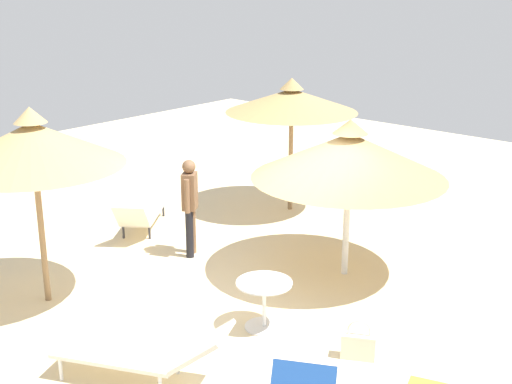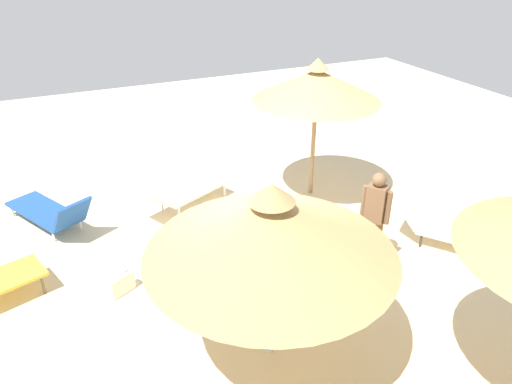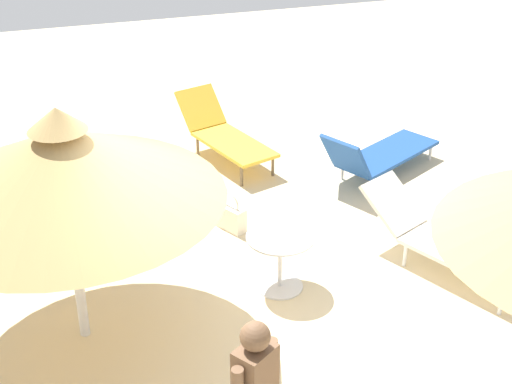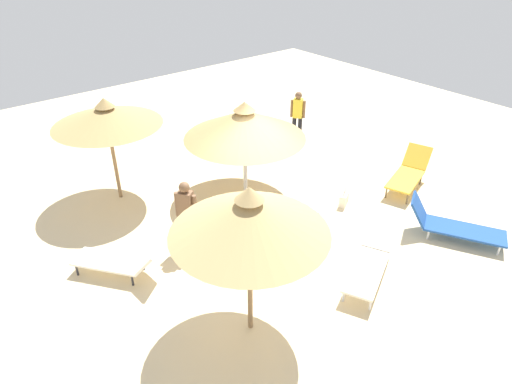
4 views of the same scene
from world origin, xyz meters
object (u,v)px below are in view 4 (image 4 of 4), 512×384
Objects in this scene: parasol_umbrella_center at (245,124)px; person_standing_far_right at (298,113)px; person_standing_back at (187,212)px; lounge_chair_far_left at (371,259)px; parasol_umbrella_edge at (106,116)px; handbag at (344,198)px; parasol_umbrella_back at (249,217)px; side_table_round at (310,211)px; lounge_chair_front at (121,261)px; lounge_chair_near_right at (409,172)px; lounge_chair_near_left at (452,225)px.

parasol_umbrella_center reaches higher than person_standing_far_right.
parasol_umbrella_center is 1.79× the size of person_standing_back.
parasol_umbrella_edge is at bearing 23.57° from lounge_chair_far_left.
person_standing_back reaches higher than person_standing_far_right.
parasol_umbrella_center is at bearing 38.03° from handbag.
side_table_round is (1.46, -2.91, -1.87)m from parasol_umbrella_back.
person_standing_back reaches higher than lounge_chair_front.
person_standing_back is at bearing 38.40° from lounge_chair_far_left.
lounge_chair_far_left is 1.30× the size of person_standing_back.
lounge_chair_front is 3.53× the size of handbag.
parasol_umbrella_back is 3.53m from lounge_chair_front.
lounge_chair_far_left is at bearing -99.00° from parasol_umbrella_back.
side_table_round is (-1.23, -4.05, 0.11)m from lounge_chair_front.
person_standing_far_right is (-0.34, -5.90, -1.29)m from parasol_umbrella_edge.
side_table_round is at bearing -63.38° from parasol_umbrella_back.
person_standing_far_right is (1.54, -3.29, -1.01)m from parasol_umbrella_center.
parasol_umbrella_center is 1.52× the size of lounge_chair_near_right.
lounge_chair_near_right is 0.92× the size of lounge_chair_near_left.
parasol_umbrella_back reaches higher than lounge_chair_far_left.
parasol_umbrella_edge is 6.74m from lounge_chair_far_left.
lounge_chair_near_right is at bearing -79.40° from parasol_umbrella_back.
lounge_chair_front is 7.58m from lounge_chair_near_right.
person_standing_back is 3.20× the size of handbag.
lounge_chair_near_left is (-3.46, -6.24, -0.02)m from lounge_chair_front.
handbag is (2.41, 0.81, -0.16)m from lounge_chair_near_left.
person_standing_far_right is (4.00, 0.27, 0.50)m from lounge_chair_near_right.
lounge_chair_far_left is at bearing 142.61° from handbag.
lounge_chair_near_left is at bearing -125.00° from person_standing_back.
person_standing_back reaches higher than side_table_round.
parasol_umbrella_edge is 6.05m from handbag.
parasol_umbrella_edge reaches higher than lounge_chair_far_left.
parasol_umbrella_edge is at bearing 47.07° from handbag.
side_table_round is (1.89, -0.20, 0.07)m from lounge_chair_far_left.
parasol_umbrella_edge reaches higher than person_standing_back.
parasol_umbrella_edge is at bearing -1.20° from parasol_umbrella_back.
parasol_umbrella_edge reaches higher than handbag.
parasol_umbrella_back is at bearing 81.00° from lounge_chair_far_left.
parasol_umbrella_back is 1.45× the size of lounge_chair_near_right.
person_standing_far_right is 0.98× the size of person_standing_back.
handbag is (-3.54, 1.73, -0.75)m from person_standing_far_right.
lounge_chair_near_right is 4.04m from person_standing_far_right.
parasol_umbrella_back is 4.56m from parasol_umbrella_center.
handbag is at bearing 77.04° from lounge_chair_near_right.
parasol_umbrella_edge is 1.45× the size of lounge_chair_front.
person_standing_back is (2.55, -0.35, -1.38)m from parasol_umbrella_back.
person_standing_far_right is 4.87m from side_table_round.
lounge_chair_front is 1.10× the size of person_standing_back.
person_standing_back is (3.33, 4.75, 0.62)m from lounge_chair_near_left.
person_standing_far_right reaches higher than handbag.
lounge_chair_far_left is 3.92m from lounge_chair_near_right.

